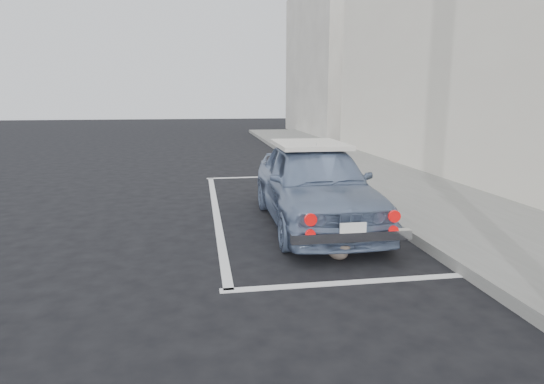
{
  "coord_description": "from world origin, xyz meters",
  "views": [
    {
      "loc": [
        -1.17,
        -5.09,
        2.04
      ],
      "look_at": [
        -0.18,
        1.03,
        0.75
      ],
      "focal_mm": 30.0,
      "sensor_mm": 36.0,
      "label": 1
    }
  ],
  "objects": [
    {
      "name": "ground",
      "position": [
        0.0,
        0.0,
        0.0
      ],
      "size": [
        80.0,
        80.0,
        0.0
      ],
      "primitive_type": "plane",
      "color": "black",
      "rests_on": "ground"
    },
    {
      "name": "pline_side",
      "position": [
        -0.9,
        3.0,
        0.0
      ],
      "size": [
        0.12,
        7.0,
        0.01
      ],
      "primitive_type": "cube",
      "color": "silver",
      "rests_on": "ground"
    },
    {
      "name": "retro_coupe",
      "position": [
        0.66,
        1.93,
        0.68
      ],
      "size": [
        1.63,
        3.98,
        1.35
      ],
      "rotation": [
        0.0,
        0.0,
        -0.01
      ],
      "color": "slate",
      "rests_on": "ground"
    },
    {
      "name": "pline_rear",
      "position": [
        0.5,
        -0.5,
        0.0
      ],
      "size": [
        3.0,
        0.12,
        0.01
      ],
      "primitive_type": "cube",
      "color": "silver",
      "rests_on": "ground"
    },
    {
      "name": "sidewalk",
      "position": [
        3.2,
        2.0,
        0.07
      ],
      "size": [
        2.8,
        40.0,
        0.15
      ],
      "primitive_type": "cube",
      "color": "slate",
      "rests_on": "ground"
    },
    {
      "name": "pline_front",
      "position": [
        0.5,
        6.5,
        0.0
      ],
      "size": [
        3.0,
        0.12,
        0.01
      ],
      "primitive_type": "cube",
      "color": "silver",
      "rests_on": "ground"
    },
    {
      "name": "cat",
      "position": [
        0.55,
        0.26,
        0.13
      ],
      "size": [
        0.33,
        0.53,
        0.29
      ],
      "rotation": [
        0.0,
        0.0,
        0.27
      ],
      "color": "#6A5E50",
      "rests_on": "ground"
    },
    {
      "name": "building_far",
      "position": [
        6.35,
        20.0,
        4.0
      ],
      "size": [
        3.5,
        10.0,
        8.0
      ],
      "primitive_type": "cube",
      "color": "#ACA69C",
      "rests_on": "ground"
    }
  ]
}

